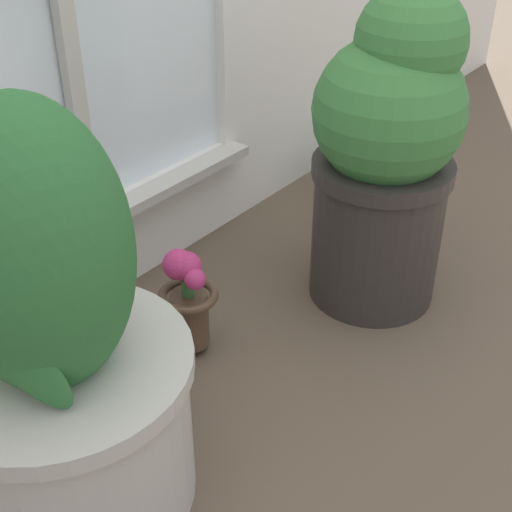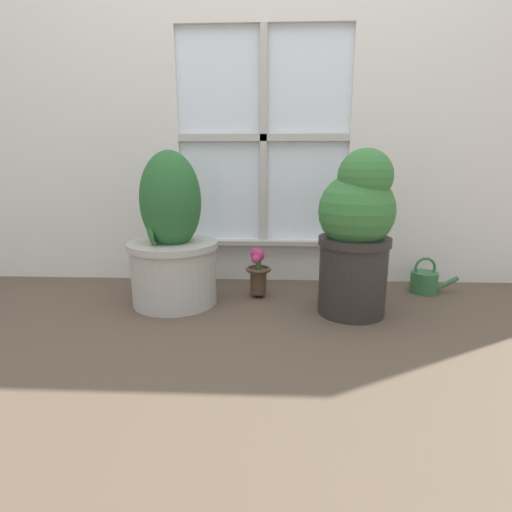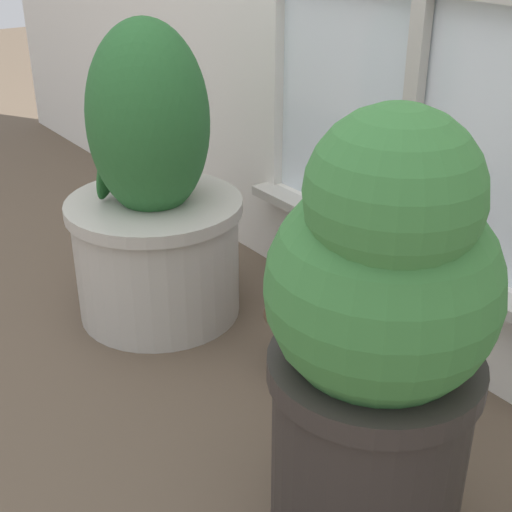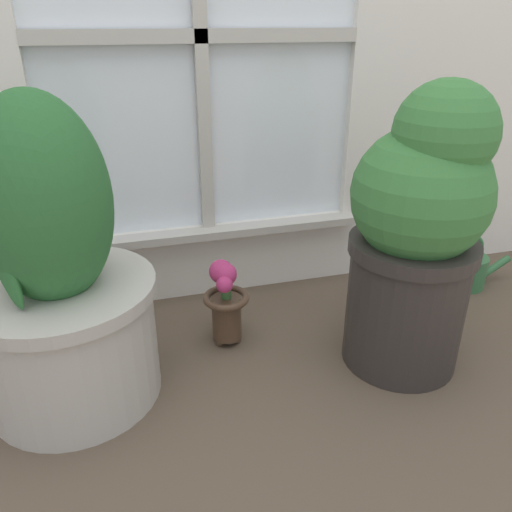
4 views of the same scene
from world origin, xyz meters
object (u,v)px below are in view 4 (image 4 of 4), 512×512
Objects in this scene: potted_plant_right at (417,232)px; flower_vase at (226,300)px; potted_plant_left at (59,286)px; watering_can at (466,269)px.

potted_plant_right is 2.88× the size of flower_vase.
potted_plant_right reaches higher than flower_vase.
potted_plant_left is 2.86× the size of flower_vase.
potted_plant_right reaches higher than watering_can.
watering_can is at bearing 6.86° from flower_vase.
potted_plant_left reaches higher than watering_can.
watering_can is (0.42, 0.30, -0.30)m from potted_plant_right.
potted_plant_right is 2.95× the size of watering_can.
watering_can is (0.84, 0.10, -0.07)m from flower_vase.
flower_vase is at bearing 14.83° from potted_plant_left.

